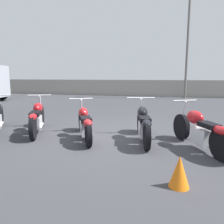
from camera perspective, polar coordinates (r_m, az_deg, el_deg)
The scene contains 8 objects.
ground_plane at distance 5.90m, azimuth 0.42°, elevation -5.97°, with size 60.00×60.00×0.00m, color #38383D.
fence_back at distance 17.19m, azimuth 9.76°, elevation 6.15°, with size 40.00×0.04×1.26m.
light_pole_left at distance 16.61m, azimuth 19.37°, elevation 20.57°, with size 0.70×0.35×8.45m.
motorcycle_slot_1 at distance 6.39m, azimuth -18.95°, elevation -1.44°, with size 1.11×2.03×1.00m.
motorcycle_slot_2 at distance 5.53m, azimuth -7.18°, elevation -2.94°, with size 1.14×1.88×0.96m.
motorcycle_slot_3 at distance 5.34m, azimuth 8.18°, elevation -3.04°, with size 0.80×2.05×1.00m.
motorcycle_slot_4 at distance 5.04m, azimuth 22.05°, elevation -4.41°, with size 1.06×1.90×1.00m.
traffic_cone_near at distance 3.33m, azimuth 17.19°, elevation -14.67°, with size 0.29×0.29×0.46m.
Camera 1 is at (1.36, -5.53, 1.57)m, focal length 35.00 mm.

